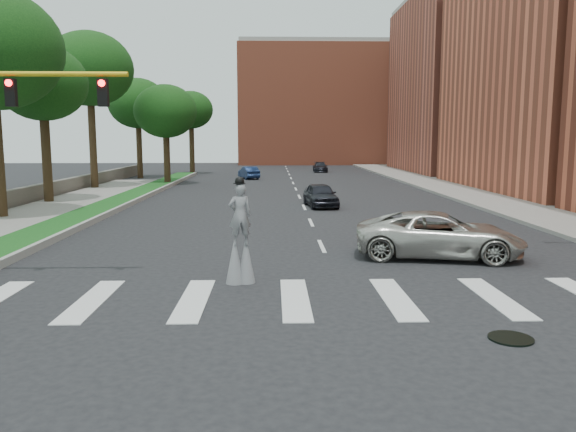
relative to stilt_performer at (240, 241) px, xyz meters
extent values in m
plane|color=black|center=(2.76, -2.65, -1.19)|extent=(160.00, 160.00, 0.00)
cube|color=#144718|center=(-8.74, 17.35, -1.07)|extent=(2.00, 60.00, 0.25)
cube|color=#979792|center=(-7.69, 17.35, -1.05)|extent=(0.20, 60.00, 0.28)
cube|color=gray|center=(15.26, 22.35, -1.10)|extent=(5.00, 90.00, 0.18)
cube|color=#5B564E|center=(-14.24, 19.35, -0.64)|extent=(0.50, 56.00, 1.10)
cylinder|color=black|center=(5.76, -4.65, -1.17)|extent=(0.90, 0.90, 0.04)
cube|color=#AA523F|center=(24.76, 51.35, 8.81)|extent=(16.00, 22.00, 20.00)
cube|color=#C25A3D|center=(8.76, 75.35, 7.81)|extent=(26.00, 14.00, 18.00)
cylinder|color=gold|center=(-5.64, 0.35, 4.61)|extent=(5.20, 0.14, 0.14)
cube|color=black|center=(-6.24, 0.35, 4.11)|extent=(0.28, 0.18, 0.75)
cylinder|color=#FF0C0C|center=(-6.24, 0.25, 4.36)|extent=(0.18, 0.06, 0.18)
cube|color=black|center=(-3.74, 0.35, 4.11)|extent=(0.28, 0.18, 0.75)
cylinder|color=#FF0C0C|center=(-3.74, 0.25, 4.36)|extent=(0.18, 0.06, 0.18)
cylinder|color=#2F2012|center=(0.16, 0.04, -0.66)|extent=(0.07, 0.07, 1.07)
cylinder|color=#2F2012|center=(-0.16, -0.04, -0.66)|extent=(0.07, 0.07, 1.07)
cone|color=slate|center=(0.16, 0.04, -0.52)|extent=(0.52, 0.52, 1.34)
cone|color=slate|center=(-0.16, -0.04, -0.52)|extent=(0.52, 0.52, 1.34)
imported|color=slate|center=(0.00, 0.00, 0.75)|extent=(0.72, 0.56, 1.75)
sphere|color=black|center=(0.00, 0.00, 1.69)|extent=(0.26, 0.26, 0.26)
cylinder|color=black|center=(0.00, 0.00, 1.64)|extent=(0.34, 0.34, 0.02)
cube|color=yellow|center=(-0.03, 0.14, 1.23)|extent=(0.22, 0.05, 0.10)
imported|color=beige|center=(6.62, 3.28, -0.41)|extent=(6.04, 3.65, 1.57)
imported|color=black|center=(3.76, 17.67, -0.50)|extent=(2.10, 4.25, 1.39)
imported|color=navy|center=(-1.49, 40.84, -0.57)|extent=(2.41, 3.98, 1.24)
imported|color=black|center=(6.63, 52.01, -0.61)|extent=(1.73, 4.08, 1.17)
cylinder|color=#2F2012|center=(-12.97, 19.44, 1.82)|extent=(0.56, 0.56, 6.03)
ellipsoid|color=black|center=(-12.97, 19.44, 6.18)|extent=(5.36, 5.36, 4.56)
cylinder|color=#2F2012|center=(-13.22, 29.30, 2.65)|extent=(0.56, 0.56, 7.69)
ellipsoid|color=black|center=(-13.22, 29.30, 8.17)|extent=(6.71, 6.71, 5.71)
cylinder|color=#2F2012|center=(-12.57, 41.97, 1.82)|extent=(0.56, 0.56, 6.03)
ellipsoid|color=black|center=(-12.57, 41.97, 6.31)|extent=(5.86, 5.86, 4.98)
cylinder|color=#2F2012|center=(-8.31, 33.86, 1.31)|extent=(0.56, 0.56, 5.00)
ellipsoid|color=black|center=(-8.31, 33.86, 5.16)|extent=(5.39, 5.39, 4.58)
cylinder|color=#2F2012|center=(-8.18, 48.32, 1.78)|extent=(0.56, 0.56, 5.94)
ellipsoid|color=black|center=(-8.18, 48.32, 5.98)|extent=(4.90, 4.90, 4.17)
camera|label=1|loc=(0.92, -15.50, 2.88)|focal=35.00mm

